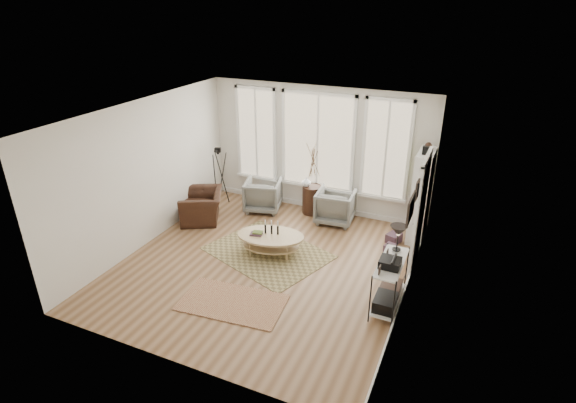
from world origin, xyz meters
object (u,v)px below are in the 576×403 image
at_px(low_shelf, 390,279).
at_px(accent_chair, 202,206).
at_px(bookcase, 421,196).
at_px(armchair_right, 335,206).
at_px(side_table, 313,177).
at_px(coffee_table, 270,239).
at_px(armchair_left, 263,195).

relative_size(low_shelf, accent_chair, 1.27).
bearing_deg(accent_chair, bookcase, 75.12).
relative_size(armchair_right, side_table, 0.44).
height_order(armchair_right, accent_chair, armchair_right).
distance_m(coffee_table, armchair_left, 2.02).
relative_size(low_shelf, side_table, 0.70).
distance_m(coffee_table, side_table, 2.13).
height_order(low_shelf, armchair_left, low_shelf).
bearing_deg(armchair_right, accent_chair, 16.73).
distance_m(armchair_left, armchair_right, 1.76).
xyz_separation_m(bookcase, accent_chair, (-4.59, -1.10, -0.62)).
relative_size(armchair_left, armchair_right, 0.99).
bearing_deg(armchair_left, accent_chair, 29.58).
distance_m(low_shelf, side_table, 3.66).
height_order(bookcase, side_table, bookcase).
bearing_deg(low_shelf, accent_chair, 162.62).
bearing_deg(side_table, coffee_table, -92.47).
distance_m(armchair_right, side_table, 0.85).
relative_size(low_shelf, armchair_right, 1.57).
xyz_separation_m(armchair_right, accent_chair, (-2.79, -1.11, -0.04)).
distance_m(side_table, accent_chair, 2.59).
bearing_deg(accent_chair, armchair_right, 83.40).
bearing_deg(armchair_left, side_table, -179.71).
distance_m(bookcase, low_shelf, 2.56).
relative_size(armchair_left, accent_chair, 0.80).
height_order(bookcase, coffee_table, bookcase).
xyz_separation_m(low_shelf, accent_chair, (-4.53, 1.42, -0.18)).
height_order(bookcase, armchair_left, bookcase).
height_order(armchair_left, side_table, side_table).
distance_m(bookcase, armchair_left, 3.60).
distance_m(coffee_table, armchair_right, 1.98).
bearing_deg(coffee_table, side_table, 87.53).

